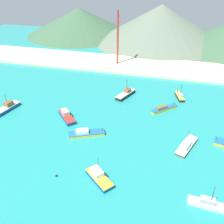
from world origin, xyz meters
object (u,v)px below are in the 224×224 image
object	(u,v)px
fishing_boat_11	(126,94)
buoy_0	(56,176)
fishing_boat_9	(164,109)
fishing_boat_5	(180,96)
fishing_boat_6	(86,133)
fishing_boat_8	(186,146)
radio_tower	(118,39)
fishing_boat_2	(7,108)
fishing_boat_3	(99,177)
fishing_boat_10	(212,205)
fishing_boat_7	(66,116)

from	to	relation	value
fishing_boat_11	buoy_0	distance (m)	46.65
fishing_boat_9	fishing_boat_11	distance (m)	16.99
fishing_boat_5	fishing_boat_6	bearing A→B (deg)	-129.97
fishing_boat_5	fishing_boat_8	distance (m)	30.48
fishing_boat_11	radio_tower	size ratio (longest dim) A/B	0.39
fishing_boat_2	fishing_boat_3	distance (m)	47.29
fishing_boat_3	fishing_boat_10	size ratio (longest dim) A/B	0.76
fishing_boat_7	buoy_0	xyz separation A→B (m)	(8.34, -25.07, -0.83)
fishing_boat_2	radio_tower	size ratio (longest dim) A/B	0.42
fishing_boat_6	radio_tower	world-z (taller)	radio_tower
fishing_boat_2	fishing_boat_9	world-z (taller)	fishing_boat_2
fishing_boat_8	buoy_0	world-z (taller)	fishing_boat_8
fishing_boat_10	fishing_boat_7	bearing A→B (deg)	150.60
fishing_boat_11	buoy_0	xyz separation A→B (m)	(-7.43, -46.04, -0.84)
fishing_boat_6	fishing_boat_9	size ratio (longest dim) A/B	1.23
buoy_0	fishing_boat_8	bearing A→B (deg)	32.33
fishing_boat_3	fishing_boat_7	world-z (taller)	fishing_boat_3
fishing_boat_3	fishing_boat_9	xyz separation A→B (m)	(12.38, 37.13, -0.20)
fishing_boat_6	radio_tower	bearing A→B (deg)	94.67
fishing_boat_5	fishing_boat_7	bearing A→B (deg)	-145.77
fishing_boat_5	radio_tower	distance (m)	44.44
fishing_boat_2	radio_tower	distance (m)	61.27
fishing_boat_6	buoy_0	world-z (taller)	fishing_boat_6
fishing_boat_7	fishing_boat_11	size ratio (longest dim) A/B	0.86
fishing_boat_11	fishing_boat_2	bearing A→B (deg)	-150.85
fishing_boat_3	fishing_boat_9	distance (m)	39.14
fishing_boat_8	radio_tower	size ratio (longest dim) A/B	0.40
fishing_boat_8	fishing_boat_11	xyz separation A→B (m)	(-23.14, 26.70, 0.17)
fishing_boat_5	fishing_boat_8	size ratio (longest dim) A/B	0.73
fishing_boat_6	fishing_boat_11	size ratio (longest dim) A/B	1.05
fishing_boat_8	radio_tower	distance (m)	69.32
fishing_boat_6	fishing_boat_7	world-z (taller)	fishing_boat_7
fishing_boat_2	fishing_boat_9	size ratio (longest dim) A/B	1.25
fishing_boat_7	fishing_boat_8	xyz separation A→B (m)	(38.91, -5.73, -0.17)
fishing_boat_7	buoy_0	size ratio (longest dim) A/B	14.32
fishing_boat_5	fishing_boat_10	distance (m)	50.26
fishing_boat_6	fishing_boat_8	world-z (taller)	fishing_boat_8
fishing_boat_5	fishing_boat_10	size ratio (longest dim) A/B	0.73
fishing_boat_7	radio_tower	world-z (taller)	radio_tower
fishing_boat_5	fishing_boat_9	distance (m)	12.14
fishing_boat_5	fishing_boat_11	distance (m)	20.75
fishing_boat_8	fishing_boat_6	bearing A→B (deg)	-177.05
fishing_boat_5	buoy_0	distance (m)	56.98
fishing_boat_2	fishing_boat_6	distance (m)	32.75
fishing_boat_9	fishing_boat_10	distance (m)	40.79
fishing_boat_3	buoy_0	size ratio (longest dim) A/B	13.12
fishing_boat_6	fishing_boat_9	distance (m)	30.03
fishing_boat_5	fishing_boat_8	bearing A→B (deg)	-84.88
fishing_boat_8	fishing_boat_9	distance (m)	20.86
fishing_boat_10	buoy_0	bearing A→B (deg)	-179.84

